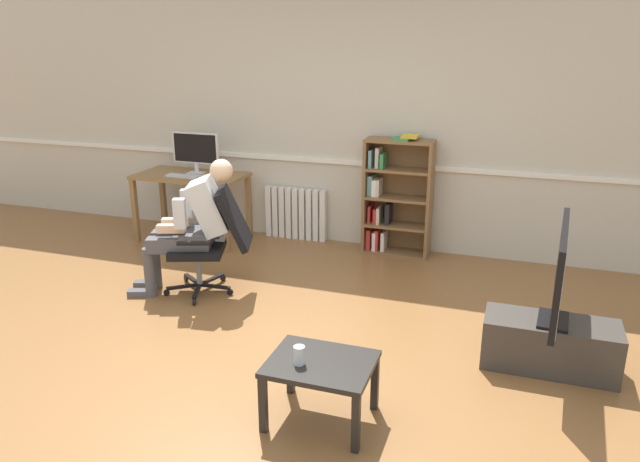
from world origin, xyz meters
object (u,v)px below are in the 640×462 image
at_px(computer_mouse, 204,177).
at_px(office_chair, 214,237).
at_px(imac_monitor, 196,150).
at_px(drinking_glass, 299,355).
at_px(bookshelf, 393,198).
at_px(computer_desk, 191,184).
at_px(radiator, 296,213).
at_px(keyboard, 183,176).
at_px(tv_screen, 560,273).
at_px(coffee_table, 321,370).
at_px(tv_stand, 550,345).
at_px(person_seated, 192,223).

xyz_separation_m(computer_mouse, office_chair, (0.72, -1.14, -0.25)).
distance_m(computer_mouse, office_chair, 1.37).
distance_m(imac_monitor, office_chair, 1.70).
xyz_separation_m(imac_monitor, drinking_glass, (2.34, -2.92, -0.57)).
height_order(bookshelf, drinking_glass, bookshelf).
relative_size(computer_desk, radiator, 1.69).
distance_m(keyboard, tv_screen, 4.13).
bearing_deg(tv_screen, keyboard, 71.75).
bearing_deg(drinking_glass, keyboard, 131.48).
relative_size(computer_mouse, tv_screen, 0.10).
xyz_separation_m(computer_desk, keyboard, (-0.01, -0.14, 0.12)).
bearing_deg(coffee_table, office_chair, 135.07).
bearing_deg(tv_stand, computer_desk, 156.07).
bearing_deg(bookshelf, radiator, 175.09).
relative_size(bookshelf, radiator, 1.77).
distance_m(computer_desk, bookshelf, 2.27).
distance_m(computer_desk, person_seated, 1.54).
xyz_separation_m(imac_monitor, computer_mouse, (0.20, -0.20, -0.25)).
xyz_separation_m(keyboard, tv_stand, (3.82, -1.55, -0.59)).
bearing_deg(computer_desk, drinking_glass, -50.08).
xyz_separation_m(bookshelf, tv_stand, (1.56, -1.98, -0.42)).
height_order(computer_desk, tv_stand, computer_desk).
height_order(keyboard, coffee_table, keyboard).
relative_size(imac_monitor, keyboard, 1.50).
xyz_separation_m(keyboard, tv_screen, (3.82, -1.55, -0.05)).
distance_m(radiator, drinking_glass, 3.48).
xyz_separation_m(tv_screen, coffee_table, (-1.32, -1.09, -0.38)).
distance_m(office_chair, drinking_glass, 2.13).
distance_m(computer_desk, imac_monitor, 0.39).
relative_size(computer_desk, bookshelf, 0.96).
bearing_deg(radiator, drinking_glass, -68.54).
height_order(person_seated, drinking_glass, person_seated).
height_order(imac_monitor, tv_screen, imac_monitor).
xyz_separation_m(radiator, tv_screen, (2.70, -2.08, 0.42)).
xyz_separation_m(imac_monitor, bookshelf, (2.21, 0.21, -0.42)).
distance_m(computer_mouse, person_seated, 1.33).
distance_m(computer_desk, drinking_glass, 3.72).
bearing_deg(bookshelf, drinking_glass, -87.64).
height_order(bookshelf, tv_screen, bookshelf).
height_order(computer_mouse, bookshelf, bookshelf).
bearing_deg(computer_desk, office_chair, -52.49).
xyz_separation_m(computer_desk, coffee_table, (2.49, -2.78, -0.31)).
bearing_deg(person_seated, computer_mouse, -175.47).
height_order(office_chair, tv_screen, tv_screen).
bearing_deg(office_chair, drinking_glass, 21.80).
bearing_deg(coffee_table, drinking_glass, -149.33).
xyz_separation_m(keyboard, coffee_table, (2.50, -2.64, -0.43)).
bearing_deg(keyboard, office_chair, -48.88).
distance_m(keyboard, office_chair, 1.51).
distance_m(bookshelf, office_chair, 2.02).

